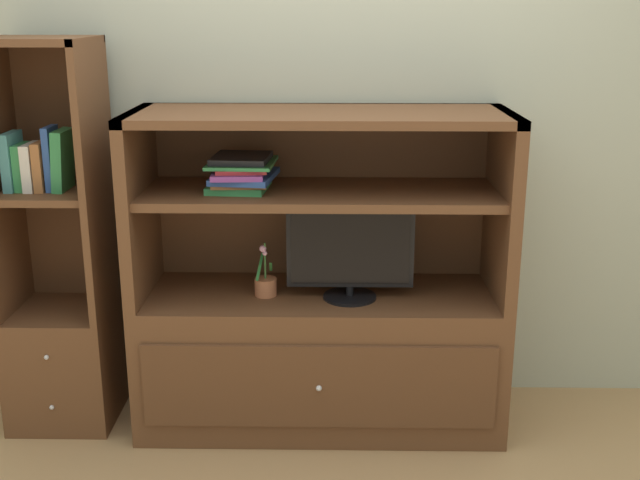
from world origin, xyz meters
TOP-DOWN VIEW (x-y plane):
  - ground_plane at (0.00, 0.00)m, footprint 8.00×8.00m
  - painted_rear_wall at (0.00, 0.75)m, footprint 6.00×0.10m
  - media_console at (0.00, 0.41)m, footprint 1.55×0.60m
  - tv_monitor at (0.12, 0.34)m, footprint 0.53×0.22m
  - potted_plant at (-0.23, 0.37)m, footprint 0.09×0.10m
  - magazine_stack at (-0.33, 0.41)m, footprint 0.29×0.35m
  - bookshelf_tall at (-1.12, 0.41)m, footprint 0.44×0.45m
  - upright_book_row at (-1.16, 0.40)m, footprint 0.26×0.17m

SIDE VIEW (x-z plane):
  - ground_plane at x=0.00m, z-range 0.00..0.00m
  - media_console at x=0.00m, z-range -0.24..1.13m
  - bookshelf_tall at x=-1.12m, z-range -0.28..1.38m
  - potted_plant at x=-0.23m, z-range 0.52..0.76m
  - tv_monitor at x=0.12m, z-range 0.59..0.99m
  - magazine_stack at x=-0.33m, z-range 1.04..1.18m
  - upright_book_row at x=-1.16m, z-range 1.02..1.28m
  - painted_rear_wall at x=0.00m, z-range 0.00..2.80m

